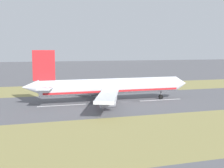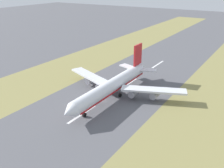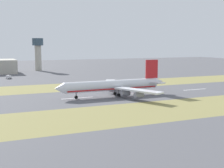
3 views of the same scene
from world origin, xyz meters
TOP-DOWN VIEW (x-y plane):
  - ground_plane at (0.00, 0.00)m, footprint 800.00×800.00m
  - grass_median_west at (-45.00, 0.00)m, footprint 40.00×600.00m
  - grass_median_east at (45.00, 0.00)m, footprint 40.00×600.00m
  - centreline_dash_near at (0.00, -64.46)m, footprint 1.20×18.00m
  - centreline_dash_mid at (0.00, -24.46)m, footprint 1.20×18.00m
  - centreline_dash_far at (0.00, 15.54)m, footprint 1.20×18.00m
  - airplane_main_jet at (-2.06, -6.37)m, footprint 64.13×67.04m

SIDE VIEW (x-z plane):
  - ground_plane at x=0.00m, z-range 0.00..0.00m
  - grass_median_west at x=-45.00m, z-range 0.00..0.01m
  - grass_median_east at x=45.00m, z-range 0.00..0.01m
  - centreline_dash_near at x=0.00m, z-range 0.00..0.01m
  - centreline_dash_mid at x=0.00m, z-range 0.00..0.01m
  - centreline_dash_far at x=0.00m, z-range 0.00..0.01m
  - airplane_main_jet at x=-2.06m, z-range -4.08..16.12m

